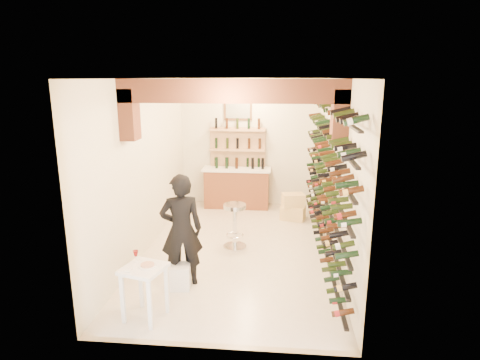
% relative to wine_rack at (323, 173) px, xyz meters
% --- Properties ---
extents(ground, '(6.00, 6.00, 0.00)m').
position_rel_wine_rack_xyz_m(ground, '(-1.53, 0.00, -1.55)').
color(ground, beige).
rests_on(ground, ground).
extents(room_shell, '(3.52, 6.02, 3.21)m').
position_rel_wine_rack_xyz_m(room_shell, '(-1.53, -0.26, 0.70)').
color(room_shell, beige).
rests_on(room_shell, ground).
extents(wine_rack, '(0.32, 5.70, 2.56)m').
position_rel_wine_rack_xyz_m(wine_rack, '(0.00, 0.00, 0.00)').
color(wine_rack, black).
rests_on(wine_rack, ground).
extents(back_counter, '(1.70, 0.62, 1.29)m').
position_rel_wine_rack_xyz_m(back_counter, '(-1.83, 2.65, -1.02)').
color(back_counter, brown).
rests_on(back_counter, ground).
extents(back_shelving, '(1.40, 0.31, 2.73)m').
position_rel_wine_rack_xyz_m(back_shelving, '(-1.83, 2.89, -0.38)').
color(back_shelving, tan).
rests_on(back_shelving, ground).
extents(tasting_table, '(0.65, 0.65, 0.92)m').
position_rel_wine_rack_xyz_m(tasting_table, '(-2.58, -2.42, -0.93)').
color(tasting_table, white).
rests_on(tasting_table, ground).
extents(white_stool, '(0.34, 0.34, 0.38)m').
position_rel_wine_rack_xyz_m(white_stool, '(-2.30, -1.57, -1.36)').
color(white_stool, white).
rests_on(white_stool, ground).
extents(person, '(0.76, 0.61, 1.81)m').
position_rel_wine_rack_xyz_m(person, '(-2.29, -1.42, -0.64)').
color(person, black).
rests_on(person, ground).
extents(chrome_barstool, '(0.45, 0.45, 0.88)m').
position_rel_wine_rack_xyz_m(chrome_barstool, '(-1.61, 0.07, -1.04)').
color(chrome_barstool, silver).
rests_on(chrome_barstool, ground).
extents(crate_lower, '(0.62, 0.51, 0.33)m').
position_rel_wine_rack_xyz_m(crate_lower, '(-0.43, 1.82, -1.39)').
color(crate_lower, '#DCBD78').
rests_on(crate_lower, ground).
extents(crate_upper, '(0.55, 0.43, 0.29)m').
position_rel_wine_rack_xyz_m(crate_upper, '(-0.43, 1.82, -1.08)').
color(crate_upper, '#DCBD78').
rests_on(crate_upper, crate_lower).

